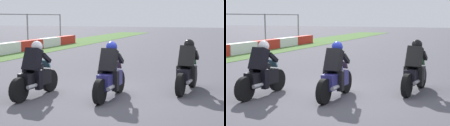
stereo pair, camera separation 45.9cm
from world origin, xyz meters
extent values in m
plane|color=#4A4851|center=(0.00, 0.00, 0.00)|extent=(120.00, 120.00, 0.00)
cube|color=white|center=(7.66, 9.25, 0.32)|extent=(2.50, 0.60, 0.64)
cube|color=red|center=(10.21, 9.25, 0.32)|extent=(2.50, 0.60, 0.64)
cube|color=white|center=(12.76, 9.25, 0.32)|extent=(2.50, 0.60, 0.64)
cube|color=red|center=(15.31, 9.25, 0.32)|extent=(2.50, 0.60, 0.64)
cylinder|color=slate|center=(12.44, 10.77, 1.18)|extent=(0.10, 0.10, 2.36)
cylinder|color=slate|center=(17.42, 10.77, 1.18)|extent=(0.10, 0.10, 2.36)
cylinder|color=black|center=(1.91, -1.99, 0.32)|extent=(0.65, 0.22, 0.64)
cylinder|color=black|center=(0.52, -1.81, 0.32)|extent=(0.65, 0.22, 0.64)
cube|color=black|center=(1.22, -1.90, 0.50)|extent=(1.13, 0.46, 0.40)
ellipsoid|color=black|center=(1.32, -1.91, 0.80)|extent=(0.51, 0.36, 0.24)
cube|color=red|center=(0.71, -1.83, 0.52)|extent=(0.08, 0.17, 0.08)
cylinder|color=#A5A5AD|center=(0.85, -2.01, 0.37)|extent=(0.43, 0.15, 0.10)
cube|color=black|center=(1.12, -1.88, 1.02)|extent=(0.53, 0.46, 0.66)
sphere|color=black|center=(1.34, -1.91, 1.36)|extent=(0.34, 0.34, 0.30)
cube|color=#549259|center=(1.71, -1.96, 0.84)|extent=(0.19, 0.28, 0.23)
cube|color=black|center=(1.13, -1.68, 0.50)|extent=(0.20, 0.16, 0.52)
cube|color=black|center=(1.07, -2.08, 0.50)|extent=(0.20, 0.16, 0.52)
cube|color=black|center=(1.52, -1.75, 1.04)|extent=(0.39, 0.15, 0.31)
cube|color=black|center=(1.47, -2.11, 1.04)|extent=(0.39, 0.15, 0.31)
cylinder|color=black|center=(0.41, -0.08, 0.32)|extent=(0.64, 0.16, 0.64)
cylinder|color=black|center=(-0.99, -0.04, 0.32)|extent=(0.64, 0.16, 0.64)
cube|color=navy|center=(-0.29, -0.06, 0.50)|extent=(1.11, 0.35, 0.40)
ellipsoid|color=navy|center=(-0.19, -0.07, 0.80)|extent=(0.49, 0.31, 0.24)
cube|color=red|center=(-0.80, -0.05, 0.52)|extent=(0.06, 0.16, 0.08)
cylinder|color=#A5A5AD|center=(-0.65, -0.21, 0.37)|extent=(0.42, 0.11, 0.10)
cube|color=black|center=(-0.39, -0.06, 1.02)|extent=(0.50, 0.41, 0.66)
sphere|color=#1D2CAD|center=(-0.17, -0.07, 1.36)|extent=(0.31, 0.31, 0.30)
cube|color=#694E56|center=(0.21, -0.08, 0.84)|extent=(0.16, 0.26, 0.23)
cube|color=black|center=(-0.41, 0.14, 0.50)|extent=(0.18, 0.14, 0.52)
cube|color=black|center=(-0.42, -0.26, 0.50)|extent=(0.18, 0.14, 0.52)
cube|color=black|center=(-0.01, 0.11, 1.04)|extent=(0.39, 0.11, 0.31)
cube|color=black|center=(-0.02, -0.25, 1.04)|extent=(0.39, 0.11, 0.31)
cylinder|color=black|center=(-0.10, 1.86, 0.32)|extent=(0.65, 0.18, 0.64)
cylinder|color=black|center=(-1.50, 1.94, 0.32)|extent=(0.65, 0.18, 0.64)
cube|color=black|center=(-0.80, 1.90, 0.50)|extent=(1.12, 0.38, 0.40)
ellipsoid|color=black|center=(-0.70, 1.89, 0.80)|extent=(0.50, 0.33, 0.24)
cube|color=red|center=(-1.31, 1.93, 0.52)|extent=(0.07, 0.16, 0.08)
cylinder|color=#A5A5AD|center=(-1.16, 1.76, 0.37)|extent=(0.43, 0.12, 0.10)
cube|color=black|center=(-0.90, 1.90, 1.02)|extent=(0.51, 0.43, 0.66)
sphere|color=silver|center=(-0.68, 1.89, 1.36)|extent=(0.32, 0.32, 0.30)
cube|color=teal|center=(-0.30, 1.87, 0.84)|extent=(0.17, 0.27, 0.23)
cube|color=black|center=(-0.91, 2.11, 0.50)|extent=(0.19, 0.15, 0.52)
cube|color=black|center=(-0.93, 1.71, 0.50)|extent=(0.19, 0.15, 0.52)
cube|color=black|center=(-0.51, 2.06, 1.04)|extent=(0.39, 0.12, 0.31)
cube|color=black|center=(-0.53, 1.70, 1.04)|extent=(0.39, 0.12, 0.31)
camera|label=1|loc=(-8.55, -3.00, 2.16)|focal=54.03mm
camera|label=2|loc=(-8.39, -3.43, 2.16)|focal=54.03mm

